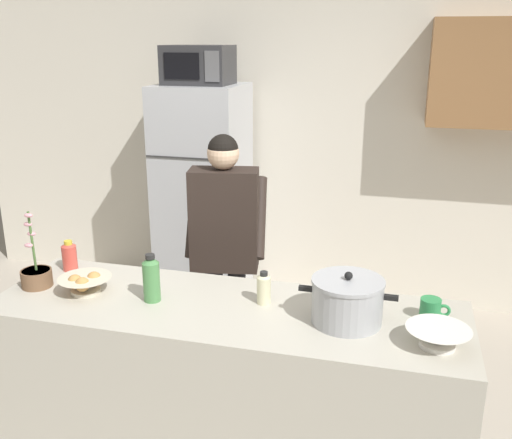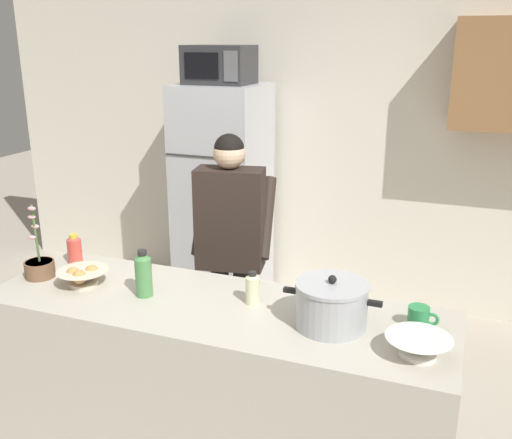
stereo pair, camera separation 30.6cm
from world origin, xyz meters
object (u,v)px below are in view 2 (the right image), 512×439
Objects in this scene: bread_bowl at (83,276)px; bottle_far_corner at (74,249)px; microwave at (219,65)px; refrigerator at (223,197)px; bottle_mid_counter at (253,288)px; potted_orchid at (39,266)px; person_near_pot at (231,233)px; bottle_near_edge at (143,274)px; coffee_mug at (419,317)px; cooking_pot at (331,305)px; empty_bowl at (418,345)px.

bread_bowl is 1.56× the size of bottle_far_corner.
microwave reaches higher than bottle_far_corner.
refrigerator is 11.22× the size of bottle_mid_counter.
bottle_far_corner is at bearing 78.95° from potted_orchid.
person_near_pot is 0.95m from bread_bowl.
bottle_mid_counter is (0.51, 0.11, -0.03)m from bottle_near_edge.
microwave is 3.66× the size of coffee_mug.
bottle_near_edge is at bearing -21.91° from bottle_far_corner.
cooking_pot is 1.64× the size of empty_bowl.
refrigerator is 7.66× the size of bottle_near_edge.
cooking_pot is 3.24× the size of coffee_mug.
coffee_mug is 1.88m from potted_orchid.
bread_bowl reaches higher than empty_bowl.
empty_bowl is at bearing -3.16° from potted_orchid.
bottle_mid_counter is (-0.74, -0.03, 0.03)m from coffee_mug.
empty_bowl is (0.02, -0.24, -0.00)m from coffee_mug.
bottle_near_edge is at bearing -173.76° from coffee_mug.
microwave is 1.13× the size of cooking_pot.
refrigerator is 13.47× the size of coffee_mug.
bread_bowl is at bearing -178.76° from bottle_near_edge.
bread_bowl is 0.99× the size of empty_bowl.
coffee_mug is 0.51× the size of bread_bowl.
microwave is at bearing 118.13° from bottle_mid_counter.
refrigerator is at bearing 117.84° from bottle_mid_counter.
microwave reaches higher than potted_orchid.
microwave is 2.18m from bottle_mid_counter.
person_near_pot reaches higher than bottle_far_corner.
bottle_far_corner is (-1.85, 0.33, 0.03)m from empty_bowl.
person_near_pot is 0.90m from bottle_far_corner.
microwave is 1.86m from bottle_far_corner.
person_near_pot is 3.72× the size of cooking_pot.
potted_orchid is at bearing -179.44° from cooking_pot.
refrigerator reaches higher than bottle_far_corner.
cooking_pot is 2.59× the size of bottle_far_corner.
refrigerator is at bearing 84.65° from bottle_far_corner.
microwave is (0.00, -0.02, 1.02)m from refrigerator.
refrigerator reaches higher than empty_bowl.
refrigerator reaches higher than person_near_pot.
microwave is at bearing 131.01° from empty_bowl.
refrigerator reaches higher than cooking_pot.
potted_orchid reaches higher than coffee_mug.
cooking_pot is 0.38m from coffee_mug.
bottle_mid_counter is 0.41× the size of potted_orchid.
bottle_near_edge is at bearing -168.39° from bottle_mid_counter.
bread_bowl is at bearing 176.70° from empty_bowl.
person_near_pot is 0.84m from bottle_near_edge.
bottle_far_corner reaches higher than coffee_mug.
refrigerator is 4.55× the size of potted_orchid.
microwave reaches higher than cooking_pot.
person_near_pot is at bearing 149.05° from coffee_mug.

